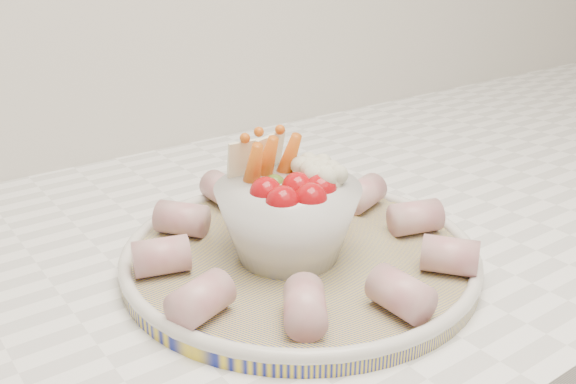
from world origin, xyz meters
TOP-DOWN VIEW (x-y plane):
  - serving_platter at (-0.09, 1.37)m, footprint 0.42×0.42m
  - veggie_bowl at (-0.10, 1.37)m, footprint 0.13×0.13m
  - cured_meat_rolls at (-0.09, 1.37)m, footprint 0.29×0.30m

SIDE VIEW (x-z plane):
  - serving_platter at x=-0.09m, z-range 0.92..0.94m
  - cured_meat_rolls at x=-0.09m, z-range 0.93..0.97m
  - veggie_bowl at x=-0.10m, z-range 0.92..1.03m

